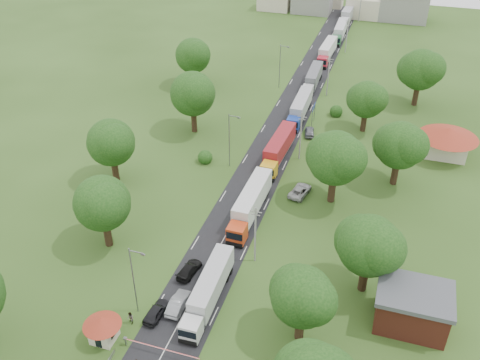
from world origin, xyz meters
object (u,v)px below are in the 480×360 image
at_px(boom_barrier, 151,346).
at_px(car_lane_mid, 178,303).
at_px(info_sign, 314,110).
at_px(truck_0, 209,290).
at_px(car_lane_front, 156,311).
at_px(guard_booth, 102,326).

bearing_deg(boom_barrier, car_lane_mid, 87.08).
distance_m(boom_barrier, car_lane_mid, 7.01).
distance_m(info_sign, truck_0, 50.99).
bearing_deg(truck_0, car_lane_front, -141.94).
relative_size(info_sign, truck_0, 0.30).
xyz_separation_m(truck_0, car_lane_mid, (-3.25, -2.11, -1.25)).
distance_m(guard_booth, truck_0, 13.12).
distance_m(guard_booth, car_lane_mid, 9.45).
bearing_deg(boom_barrier, car_lane_front, 108.19).
bearing_deg(truck_0, car_lane_mid, -147.01).
height_order(info_sign, car_lane_front, info_sign).
height_order(guard_booth, truck_0, truck_0).
height_order(boom_barrier, car_lane_front, car_lane_front).
distance_m(guard_booth, info_sign, 61.27).
xyz_separation_m(info_sign, car_lane_mid, (-6.20, -53.00, -2.22)).
xyz_separation_m(truck_0, car_lane_front, (-5.25, -4.11, -1.29)).
xyz_separation_m(boom_barrier, car_lane_front, (-1.64, 5.00, -0.15)).
xyz_separation_m(info_sign, car_lane_front, (-8.20, -55.00, -2.26)).
height_order(boom_barrier, guard_booth, guard_booth).
bearing_deg(guard_booth, truck_0, 43.96).
bearing_deg(car_lane_front, truck_0, -136.91).
xyz_separation_m(info_sign, truck_0, (-2.95, -50.89, -0.97)).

